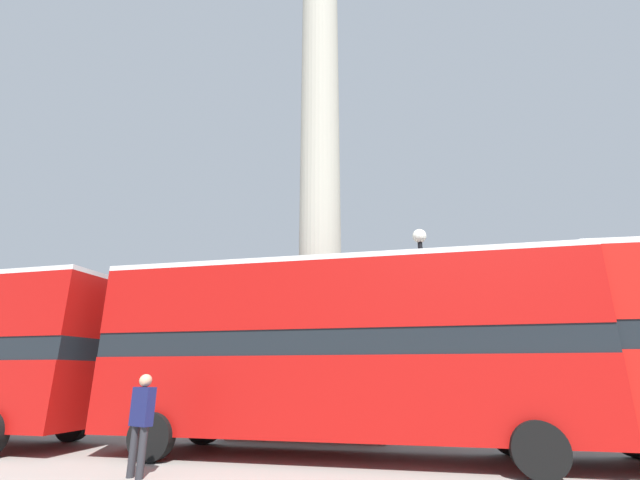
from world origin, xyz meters
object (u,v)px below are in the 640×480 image
object	(u,v)px
bus_a	(337,347)
pedestrian_near_lamp	(141,417)
monument_column	(320,218)
equestrian_statue	(128,379)
street_lamp	(425,315)

from	to	relation	value
bus_a	pedestrian_near_lamp	world-z (taller)	bus_a
monument_column	equestrian_statue	world-z (taller)	monument_column
bus_a	pedestrian_near_lamp	bearing A→B (deg)	-141.76
monument_column	pedestrian_near_lamp	distance (m)	9.56
monument_column	bus_a	world-z (taller)	monument_column
monument_column	pedestrian_near_lamp	xyz separation A→B (m)	(-1.86, -6.93, -6.31)
equestrian_statue	street_lamp	xyz separation A→B (m)	(14.88, -7.32, 1.91)
bus_a	street_lamp	bearing A→B (deg)	50.73
equestrian_statue	street_lamp	distance (m)	16.69
monument_column	equestrian_statue	bearing A→B (deg)	153.48
bus_a	equestrian_statue	xyz separation A→B (m)	(-12.75, 9.98, -0.88)
equestrian_statue	monument_column	bearing A→B (deg)	-3.35
monument_column	equestrian_statue	xyz separation A→B (m)	(-11.36, 5.67, -5.80)
equestrian_statue	pedestrian_near_lamp	world-z (taller)	equestrian_statue
monument_column	bus_a	distance (m)	6.69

